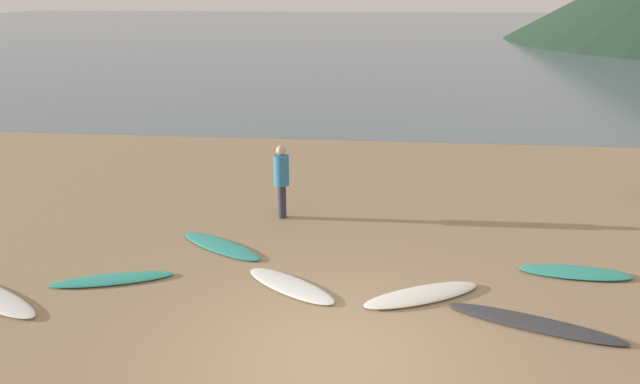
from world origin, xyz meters
name	(u,v)px	position (x,y,z in m)	size (l,w,h in m)	color
ground_plane	(360,163)	(0.00, 10.00, -0.10)	(120.00, 120.00, 0.20)	#997C5B
ocean_water	(376,31)	(0.00, 62.30, 0.00)	(140.00, 100.00, 0.01)	slate
surfboard_1	(112,279)	(-4.10, 1.88, 0.04)	(2.12, 0.46, 0.07)	teal
surfboard_2	(221,246)	(-2.54, 3.46, 0.04)	(2.10, 0.55, 0.07)	teal
surfboard_3	(290,286)	(-0.91, 1.96, 0.04)	(1.93, 0.58, 0.07)	white
surfboard_4	(422,295)	(1.34, 1.84, 0.05)	(2.15, 0.56, 0.10)	silver
surfboard_5	(534,323)	(3.01, 1.14, 0.04)	(2.66, 0.48, 0.08)	#333338
surfboard_6	(575,272)	(4.17, 2.97, 0.04)	(1.96, 0.57, 0.09)	teal
person_0	(281,176)	(-1.57, 5.17, 0.99)	(0.34, 0.34, 1.68)	#2D2D38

